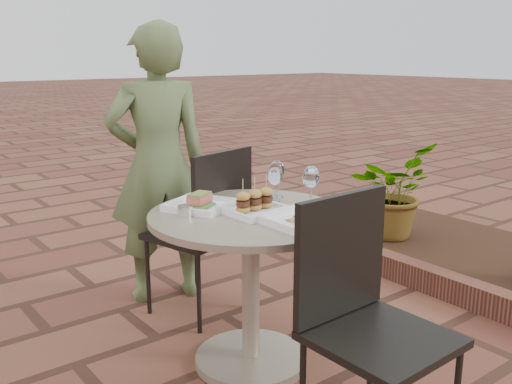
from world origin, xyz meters
TOP-DOWN VIEW (x-y plane):
  - ground at (0.00, 0.00)m, footprint 60.00×60.00m
  - cafe_table at (0.24, -0.07)m, footprint 0.90×0.90m
  - chair_far at (0.36, 0.47)m, footprint 0.54×0.54m
  - chair_near at (0.22, -0.74)m, footprint 0.45×0.45m
  - diner at (0.29, 0.87)m, footprint 0.67×0.54m
  - plate_salmon at (0.10, 0.13)m, footprint 0.35×0.35m
  - plate_sliders at (0.25, -0.08)m, footprint 0.26×0.26m
  - plate_tuna at (0.30, -0.31)m, footprint 0.28×0.28m
  - wine_glass_right at (0.52, -0.15)m, footprint 0.08×0.08m
  - wine_glass_mid at (0.45, 0.03)m, footprint 0.07×0.07m
  - wine_glass_far at (0.52, 0.09)m, footprint 0.08×0.08m
  - steel_ramekin at (-0.02, 0.06)m, footprint 0.07×0.07m
  - cutlery_set at (0.54, -0.25)m, footprint 0.14×0.23m
  - planter_curb at (1.60, 0.30)m, footprint 0.12×3.00m
  - mulch_bed at (2.30, 0.30)m, footprint 1.30×3.00m
  - potted_plant_a at (2.13, 0.67)m, footprint 0.77×0.72m

SIDE VIEW (x-z plane):
  - ground at x=0.00m, z-range 0.00..0.00m
  - mulch_bed at x=2.30m, z-range 0.00..0.06m
  - planter_curb at x=1.60m, z-range 0.00..0.15m
  - potted_plant_a at x=2.13m, z-range 0.06..0.76m
  - cafe_table at x=0.24m, z-range 0.12..0.85m
  - chair_far at x=0.36m, z-range 0.08..1.01m
  - chair_near at x=0.22m, z-range 0.08..1.01m
  - cutlery_set at x=0.54m, z-range 0.73..0.73m
  - plate_tuna at x=0.30m, z-range 0.73..0.76m
  - plate_salmon at x=0.10m, z-range 0.71..0.79m
  - steel_ramekin at x=-0.02m, z-range 0.73..0.78m
  - plate_sliders at x=0.25m, z-range 0.68..0.85m
  - diner at x=0.29m, z-range 0.00..1.59m
  - wine_glass_mid at x=0.45m, z-range 0.76..0.93m
  - wine_glass_far at x=0.52m, z-range 0.77..0.95m
  - wine_glass_right at x=0.52m, z-range 0.77..0.96m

